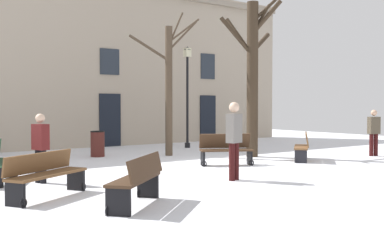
# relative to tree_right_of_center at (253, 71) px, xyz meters

# --- Properties ---
(ground_plane) EXTENTS (31.32, 31.32, 0.00)m
(ground_plane) POSITION_rel_tree_right_of_center_xyz_m (-2.37, -1.30, -2.90)
(ground_plane) COLOR white
(building_facade) EXTENTS (19.58, 0.60, 7.01)m
(building_facade) POSITION_rel_tree_right_of_center_xyz_m (-2.38, 6.57, 0.67)
(building_facade) COLOR tan
(building_facade) RESTS_ON ground
(tree_right_of_center) EXTENTS (2.38, 1.86, 5.74)m
(tree_right_of_center) POSITION_rel_tree_right_of_center_xyz_m (0.00, 0.00, 0.00)
(tree_right_of_center) COLOR #382B1E
(tree_right_of_center) RESTS_ON ground
(tree_near_facade) EXTENTS (2.29, 1.31, 5.08)m
(tree_near_facade) POSITION_rel_tree_right_of_center_xyz_m (-2.13, 1.95, -0.45)
(tree_near_facade) COLOR #4C3D2D
(tree_near_facade) RESTS_ON ground
(streetlamp) EXTENTS (0.30, 0.30, 4.15)m
(streetlamp) POSITION_rel_tree_right_of_center_xyz_m (0.10, 3.99, -0.38)
(streetlamp) COLOR black
(streetlamp) RESTS_ON ground
(litter_bin) EXTENTS (0.50, 0.50, 0.87)m
(litter_bin) POSITION_rel_tree_right_of_center_xyz_m (-4.30, 3.05, -2.46)
(litter_bin) COLOR #4C1E19
(litter_bin) RESTS_ON ground
(bench_near_lamp) EXTENTS (1.50, 1.38, 0.88)m
(bench_near_lamp) POSITION_rel_tree_right_of_center_xyz_m (0.54, -1.75, -2.45)
(bench_near_lamp) COLOR brown
(bench_near_lamp) RESTS_ON ground
(bench_back_to_back_left) EXTENTS (1.60, 1.14, 0.92)m
(bench_back_to_back_left) POSITION_rel_tree_right_of_center_xyz_m (-2.19, -1.21, -2.44)
(bench_back_to_back_left) COLOR #3D2819
(bench_back_to_back_left) RESTS_ON ground
(bench_facing_shops) EXTENTS (1.82, 1.37, 0.86)m
(bench_facing_shops) POSITION_rel_tree_right_of_center_xyz_m (-8.07, -2.92, -2.45)
(bench_facing_shops) COLOR brown
(bench_facing_shops) RESTS_ON ground
(bench_back_to_back_right) EXTENTS (1.56, 1.47, 0.89)m
(bench_back_to_back_right) POSITION_rel_tree_right_of_center_xyz_m (-7.02, -4.59, -2.43)
(bench_back_to_back_right) COLOR #3D2819
(bench_back_to_back_right) RESTS_ON ground
(person_near_bench) EXTENTS (0.33, 0.43, 1.57)m
(person_near_bench) POSITION_rel_tree_right_of_center_xyz_m (-7.60, -1.18, -2.04)
(person_near_bench) COLOR black
(person_near_bench) RESTS_ON ground
(person_by_shop_door) EXTENTS (0.43, 0.32, 1.83)m
(person_by_shop_door) POSITION_rel_tree_right_of_center_xyz_m (-3.81, -3.44, -1.87)
(person_by_shop_door) COLOR #350F0F
(person_by_shop_door) RESTS_ON ground
(person_crossing_plaza) EXTENTS (0.43, 0.34, 1.59)m
(person_crossing_plaza) POSITION_rel_tree_right_of_center_xyz_m (3.51, -2.31, -2.02)
(person_crossing_plaza) COLOR #350F0F
(person_crossing_plaza) RESTS_ON ground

